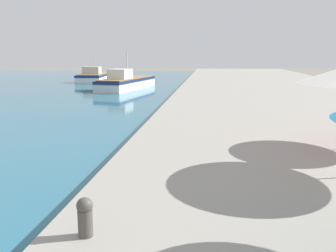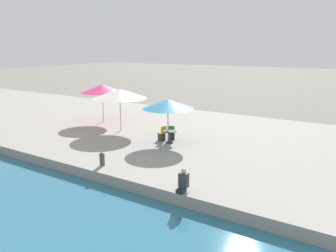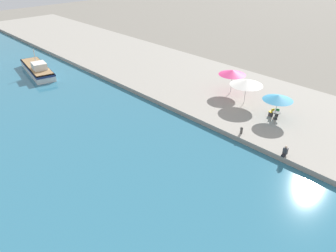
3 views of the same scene
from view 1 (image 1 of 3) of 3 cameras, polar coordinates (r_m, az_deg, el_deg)
The scene contains 4 objects.
quay_promenade at distance 29.99m, azimuth 16.70°, elevation 4.48°, with size 16.00×90.00×0.54m.
fishing_boat_near at distance 36.69m, azimuth -6.32°, elevation 6.70°, with size 4.13×9.84×3.46m.
fishing_boat_mid at distance 47.25m, azimuth -11.10°, elevation 7.46°, with size 3.47×8.49×3.23m.
mooring_bollard at distance 6.27m, azimuth -12.52°, elevation -13.20°, with size 0.26×0.26×0.65m.
Camera 1 is at (2.73, 7.65, 3.43)m, focal length 40.00 mm.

